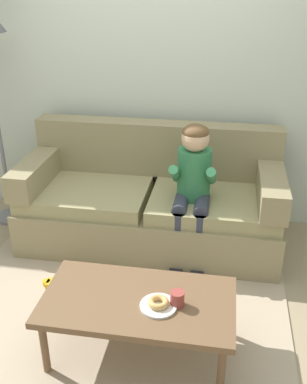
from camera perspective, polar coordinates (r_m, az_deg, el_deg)
ground at (r=3.27m, az=-4.16°, el=-13.58°), size 10.00×10.00×0.00m
wall_back at (r=3.95m, az=0.03°, el=16.14°), size 8.00×0.10×2.80m
area_rug at (r=3.08m, az=-5.27°, el=-16.40°), size 2.32×1.74×0.01m
couch at (r=3.76m, az=-0.28°, el=-1.42°), size 2.11×0.90×0.96m
coffee_table at (r=2.65m, az=-1.97°, el=-14.19°), size 1.11×0.60×0.41m
person_child at (r=3.39m, az=5.09°, el=1.38°), size 0.34×0.58×1.10m
plate at (r=2.57m, az=0.63°, el=-14.38°), size 0.21×0.21×0.01m
donut at (r=2.55m, az=0.63°, el=-13.96°), size 0.17×0.17×0.04m
mug at (r=2.56m, az=3.07°, el=-13.50°), size 0.08×0.08×0.09m
toy_controller at (r=3.43m, az=-12.21°, el=-11.53°), size 0.23×0.09×0.05m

